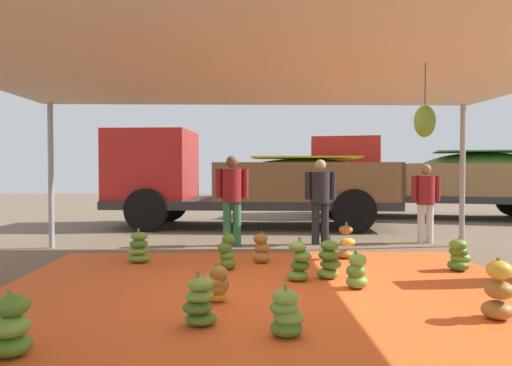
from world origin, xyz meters
TOP-DOWN VIEW (x-y plane):
  - ground_plane at (0.00, 3.00)m, footprint 40.00×40.00m
  - tarp_orange at (0.00, 0.00)m, footprint 6.49×5.32m
  - tent_canopy at (0.01, -0.09)m, footprint 8.00×7.00m
  - banana_bunch_0 at (0.09, -1.59)m, footprint 0.41×0.42m
  - banana_bunch_1 at (-2.07, -2.02)m, footprint 0.45×0.45m
  - banana_bunch_2 at (0.84, 0.60)m, footprint 0.38×0.41m
  - banana_bunch_4 at (-0.57, -0.50)m, footprint 0.36×0.37m
  - banana_bunch_5 at (-0.52, 1.23)m, footprint 0.31×0.31m
  - banana_bunch_6 at (1.09, 0.08)m, footprint 0.37×0.37m
  - banana_bunch_7 at (0.44, 0.51)m, footprint 0.42×0.39m
  - banana_bunch_8 at (2.16, -1.18)m, footprint 0.37×0.36m
  - banana_bunch_9 at (1.36, 2.06)m, footprint 0.38×0.35m
  - banana_bunch_10 at (2.77, 1.08)m, footprint 0.45×0.44m
  - banana_bunch_11 at (-0.01, 1.74)m, footprint 0.37×0.40m
  - banana_bunch_12 at (-0.69, -1.30)m, footprint 0.42×0.40m
  - banana_bunch_13 at (-1.90, 1.81)m, footprint 0.45×0.43m
  - cargo_truck_main at (-0.39, 6.59)m, footprint 7.15×3.00m
  - cargo_truck_far at (5.19, 8.78)m, footprint 7.41×4.19m
  - worker_0 at (3.28, 3.75)m, footprint 0.57×0.35m
  - worker_1 at (1.19, 3.63)m, footprint 0.60×0.36m
  - worker_2 at (-0.50, 3.53)m, footprint 0.62×0.38m

SIDE VIEW (x-z plane):
  - ground_plane at x=0.00m, z-range 0.00..0.00m
  - tarp_orange at x=0.00m, z-range 0.00..0.01m
  - banana_bunch_0 at x=0.09m, z-range -0.03..0.42m
  - banana_bunch_4 at x=-0.57m, z-range -0.02..0.42m
  - banana_bunch_6 at x=1.09m, z-range -0.02..0.43m
  - banana_bunch_11 at x=-0.01m, z-range -0.02..0.46m
  - banana_bunch_10 at x=2.77m, z-range -0.02..0.46m
  - banana_bunch_12 at x=-0.69m, z-range -0.04..0.48m
  - banana_bunch_13 at x=-1.90m, z-range -0.04..0.49m
  - banana_bunch_1 at x=-2.07m, z-range -0.03..0.50m
  - banana_bunch_2 at x=0.84m, z-range -0.03..0.53m
  - banana_bunch_7 at x=0.44m, z-range -0.04..0.53m
  - banana_bunch_5 at x=-0.52m, z-range -0.02..0.53m
  - banana_bunch_9 at x=1.36m, z-range -0.04..0.54m
  - banana_bunch_8 at x=2.16m, z-range -0.03..0.57m
  - worker_0 at x=3.28m, z-range 0.13..1.67m
  - worker_1 at x=1.19m, z-range 0.14..1.77m
  - worker_2 at x=-0.50m, z-range 0.14..1.84m
  - cargo_truck_main at x=-0.39m, z-range 0.00..2.40m
  - cargo_truck_far at x=5.19m, z-range 0.04..2.44m
  - tent_canopy at x=0.01m, z-range 1.28..3.99m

